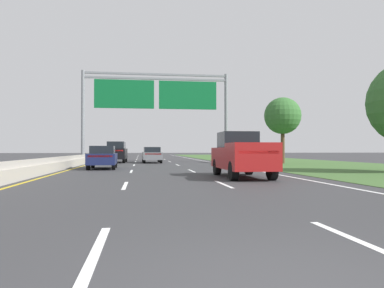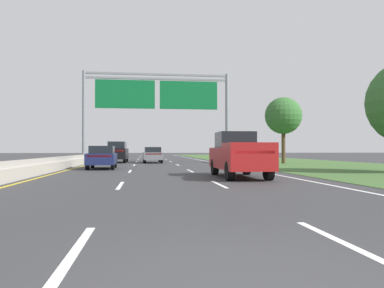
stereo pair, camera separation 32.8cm
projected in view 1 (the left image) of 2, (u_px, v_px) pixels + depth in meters
name	position (u px, v px, depth m)	size (l,w,h in m)	color
ground_plane	(153.00, 162.00, 38.22)	(220.00, 220.00, 0.00)	#333335
lane_striping	(154.00, 163.00, 37.77)	(11.96, 106.00, 0.01)	white
grass_verge_right	(283.00, 162.00, 40.12)	(14.00, 110.00, 0.02)	#3D602D
median_barrier_concrete	(87.00, 159.00, 37.33)	(0.60, 110.00, 0.85)	#A8A399
overhead_sign_gantry	(156.00, 98.00, 38.27)	(15.06, 0.42, 9.32)	gray
pickup_truck_red	(242.00, 155.00, 17.81)	(2.07, 5.43, 2.20)	maroon
car_grey_centre_lane_sedan	(152.00, 155.00, 37.13)	(1.94, 4.45, 1.57)	slate
car_black_left_lane_suv	(117.00, 152.00, 37.64)	(1.99, 4.74, 2.11)	black
car_navy_left_lane_sedan	(103.00, 157.00, 25.55)	(1.93, 4.44, 1.57)	#161E47
roadside_tree_mid	(283.00, 116.00, 35.28)	(3.48, 3.48, 6.28)	#4C3823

